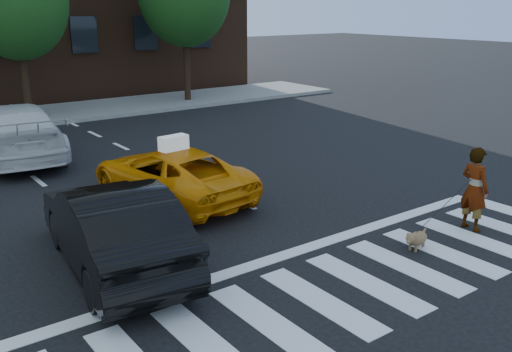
{
  "coord_description": "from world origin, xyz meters",
  "views": [
    {
      "loc": [
        -5.38,
        -5.62,
        4.32
      ],
      "look_at": [
        0.95,
        2.94,
        1.1
      ],
      "focal_mm": 40.0,
      "sensor_mm": 36.0,
      "label": 1
    }
  ],
  "objects_px": {
    "taxi": "(171,174)",
    "woman": "(474,189)",
    "dog": "(416,239)",
    "white_suv": "(15,131)",
    "black_sedan": "(113,226)"
  },
  "relations": [
    {
      "from": "taxi",
      "to": "woman",
      "type": "xyz_separation_m",
      "value": [
        3.94,
        -5.15,
        0.23
      ]
    },
    {
      "from": "taxi",
      "to": "woman",
      "type": "distance_m",
      "value": 6.48
    },
    {
      "from": "taxi",
      "to": "dog",
      "type": "bearing_deg",
      "value": 107.49
    },
    {
      "from": "woman",
      "to": "white_suv",
      "type": "bearing_deg",
      "value": 33.84
    },
    {
      "from": "black_sedan",
      "to": "white_suv",
      "type": "bearing_deg",
      "value": -86.84
    },
    {
      "from": "taxi",
      "to": "black_sedan",
      "type": "xyz_separation_m",
      "value": [
        -2.44,
        -2.52,
        0.13
      ]
    },
    {
      "from": "woman",
      "to": "dog",
      "type": "bearing_deg",
      "value": 95.89
    },
    {
      "from": "taxi",
      "to": "white_suv",
      "type": "bearing_deg",
      "value": -78.94
    },
    {
      "from": "dog",
      "to": "white_suv",
      "type": "bearing_deg",
      "value": 101.01
    },
    {
      "from": "taxi",
      "to": "black_sedan",
      "type": "bearing_deg",
      "value": 39.73
    },
    {
      "from": "white_suv",
      "to": "woman",
      "type": "relative_size",
      "value": 3.25
    },
    {
      "from": "taxi",
      "to": "woman",
      "type": "bearing_deg",
      "value": 121.24
    },
    {
      "from": "white_suv",
      "to": "woman",
      "type": "distance_m",
      "value": 12.5
    },
    {
      "from": "white_suv",
      "to": "dog",
      "type": "distance_m",
      "value": 11.82
    },
    {
      "from": "black_sedan",
      "to": "dog",
      "type": "height_order",
      "value": "black_sedan"
    }
  ]
}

